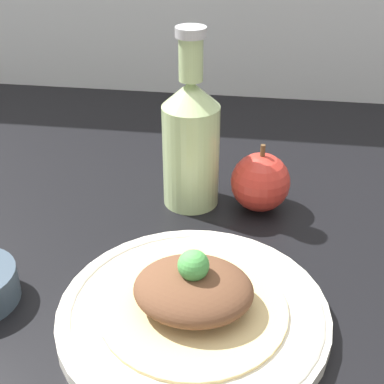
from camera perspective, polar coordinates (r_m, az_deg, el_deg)
ground_plane at (r=69.33cm, az=-5.41°, el=-6.31°), size 180.00×110.00×4.00cm
plate at (r=56.06cm, az=0.14°, el=-12.75°), size 27.79×27.79×2.01cm
plated_food at (r=54.19cm, az=0.15°, el=-10.63°), size 19.21×19.21×7.12cm
cider_bottle at (r=70.80cm, az=-0.11°, el=5.65°), size 7.62×7.62×24.18cm
apple at (r=72.44cm, az=7.30°, el=1.05°), size 8.02×8.02×9.55cm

